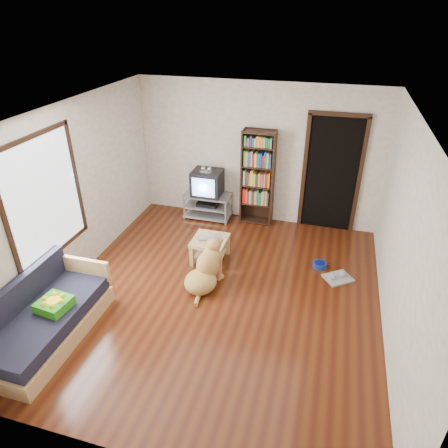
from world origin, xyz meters
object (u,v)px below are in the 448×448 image
(grey_rag, at_px, (338,278))
(sofa, at_px, (45,320))
(dog_bowl, at_px, (320,265))
(crt_tv, at_px, (208,182))
(tv_stand, at_px, (208,205))
(bookshelf, at_px, (258,173))
(laptop, at_px, (209,239))
(coffee_table, at_px, (210,245))
(dog, at_px, (206,270))
(green_cushion, at_px, (54,304))

(grey_rag, xyz_separation_m, sofa, (-3.53, -2.24, 0.25))
(dog_bowl, bearing_deg, sofa, -142.37)
(grey_rag, xyz_separation_m, crt_tv, (-2.56, 1.41, 0.73))
(tv_stand, xyz_separation_m, bookshelf, (0.95, 0.09, 0.73))
(laptop, relative_size, tv_stand, 0.40)
(dog_bowl, distance_m, tv_stand, 2.54)
(dog_bowl, height_order, coffee_table, coffee_table)
(crt_tv, bearing_deg, grey_rag, -28.94)
(dog_bowl, relative_size, grey_rag, 0.55)
(tv_stand, bearing_deg, laptop, -71.24)
(laptop, bearing_deg, dog_bowl, -17.02)
(tv_stand, bearing_deg, dog, -72.97)
(grey_rag, height_order, crt_tv, crt_tv)
(dog_bowl, xyz_separation_m, crt_tv, (-2.26, 1.16, 0.70))
(dog, bearing_deg, green_cushion, -135.66)
(green_cushion, relative_size, dog_bowl, 1.65)
(dog_bowl, xyz_separation_m, tv_stand, (-2.26, 1.14, 0.23))
(grey_rag, height_order, coffee_table, coffee_table)
(crt_tv, relative_size, sofa, 0.32)
(crt_tv, relative_size, dog, 0.64)
(tv_stand, distance_m, dog, 2.19)
(tv_stand, bearing_deg, green_cushion, -103.47)
(sofa, xyz_separation_m, coffee_table, (1.47, 2.21, 0.02))
(sofa, bearing_deg, dog, 43.62)
(sofa, bearing_deg, bookshelf, 62.68)
(dog_bowl, xyz_separation_m, sofa, (-3.23, -2.49, 0.22))
(dog_bowl, distance_m, dog, 1.89)
(green_cushion, xyz_separation_m, laptop, (1.34, 2.10, -0.07))
(laptop, distance_m, bookshelf, 1.71)
(laptop, xyz_separation_m, tv_stand, (-0.49, 1.45, -0.14))
(coffee_table, bearing_deg, green_cushion, -122.23)
(laptop, relative_size, grey_rag, 0.90)
(green_cushion, height_order, dog, dog)
(dog, bearing_deg, tv_stand, 107.03)
(dog_bowl, distance_m, bookshelf, 2.04)
(crt_tv, distance_m, coffee_table, 1.59)
(dog_bowl, distance_m, coffee_table, 1.80)
(green_cushion, bearing_deg, bookshelf, 70.26)
(tv_stand, relative_size, dog, 0.99)
(green_cushion, distance_m, dog_bowl, 3.95)
(dog_bowl, bearing_deg, dog, -149.50)
(grey_rag, bearing_deg, crt_tv, 151.06)
(green_cushion, height_order, coffee_table, green_cushion)
(laptop, relative_size, dog_bowl, 1.64)
(green_cushion, bearing_deg, sofa, -140.07)
(bookshelf, xyz_separation_m, coffee_table, (-0.46, -1.51, -0.72))
(green_cushion, xyz_separation_m, tv_stand, (0.85, 3.55, -0.21))
(grey_rag, bearing_deg, dog_bowl, 140.19)
(grey_rag, relative_size, sofa, 0.22)
(green_cushion, xyz_separation_m, crt_tv, (0.85, 3.57, 0.26))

